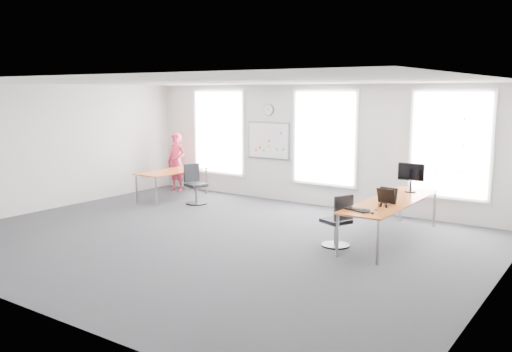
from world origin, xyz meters
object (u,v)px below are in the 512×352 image
Objects in this scene: chair_left at (195,186)px; person at (177,162)px; desk_right at (391,203)px; desk_left at (173,173)px; keyboard at (357,210)px; headphones at (383,205)px; chair_right at (338,224)px; monitor at (411,175)px.

person is (-1.60, 1.06, 0.39)m from chair_left.
person reaches higher than desk_right.
desk_left is 6.41m from keyboard.
chair_left is 2.14× the size of keyboard.
chair_left reaches higher than desk_right.
headphones is at bearing -85.18° from chair_left.
keyboard is at bearing -97.78° from desk_right.
person reaches higher than chair_left.
desk_right is 1.22m from keyboard.
desk_left is (-6.29, 0.67, -0.04)m from desk_right.
keyboard is (0.47, -0.22, 0.36)m from chair_right.
headphones reaches higher than keyboard.
chair_left reaches higher than keyboard.
headphones is (7.07, -2.24, -0.01)m from person.
desk_left is 4.36× the size of keyboard.
desk_right reaches higher than desk_left.
headphones is at bearing -80.95° from desk_right.
chair_left is 1.96m from person.
person is at bearing 173.71° from monitor.
person is at bearing -88.88° from chair_right.
keyboard is 0.78× the size of monitor.
chair_right is at bearing -90.16° from chair_left.
person is (-6.33, 2.52, 0.40)m from chair_right.
monitor is (6.30, 0.36, 0.45)m from desk_left.
chair_left is at bearing -11.33° from desk_left.
desk_right is 6.33m from desk_left.
keyboard is at bearing -17.03° from desk_left.
chair_right is 0.59× the size of person.
headphones is at bearing -12.11° from desk_left.
monitor is (0.17, 2.24, 0.35)m from keyboard.
person is (-6.96, 1.54, 0.10)m from desk_right.
chair_right is 6.02× the size of headphones.
chair_right is 2.08× the size of keyboard.
monitor is (6.96, -0.51, 0.31)m from person.
desk_right is 1.11m from monitor.
person reaches higher than desk_left.
keyboard is at bearing -90.96° from chair_left.
monitor reaches higher than desk_left.
desk_right is at bearing 170.06° from chair_right.
keyboard is (6.79, -2.75, -0.04)m from person.
desk_left is 1.10m from person.
keyboard is at bearing -96.44° from monitor.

